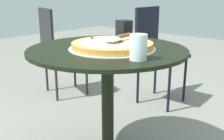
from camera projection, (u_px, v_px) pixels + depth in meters
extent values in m
cylinder|color=black|center=(107.00, 49.00, 1.44)|extent=(0.87, 0.87, 0.02)
cylinder|color=black|center=(108.00, 109.00, 1.54)|extent=(0.07, 0.07, 0.69)
cylinder|color=silver|center=(112.00, 48.00, 1.41)|extent=(0.47, 0.47, 0.00)
cylinder|color=gold|center=(112.00, 45.00, 1.40)|extent=(0.43, 0.43, 0.03)
cylinder|color=beige|center=(112.00, 42.00, 1.40)|extent=(0.37, 0.37, 0.00)
sphere|color=silver|center=(108.00, 40.00, 1.43)|extent=(0.01, 0.01, 0.01)
sphere|color=#38742D|center=(121.00, 39.00, 1.46)|extent=(0.02, 0.02, 0.02)
sphere|color=#247328|center=(92.00, 38.00, 1.48)|extent=(0.02, 0.02, 0.02)
sphere|color=#F5E6CF|center=(120.00, 37.00, 1.54)|extent=(0.01, 0.01, 0.01)
sphere|color=#F4E0C6|center=(120.00, 40.00, 1.43)|extent=(0.02, 0.02, 0.02)
sphere|color=#28702B|center=(121.00, 41.00, 1.39)|extent=(0.02, 0.02, 0.02)
sphere|color=#F2E2CC|center=(127.00, 45.00, 1.28)|extent=(0.02, 0.02, 0.02)
cube|color=silver|center=(113.00, 39.00, 1.37)|extent=(0.11, 0.09, 0.00)
cube|color=brown|center=(124.00, 36.00, 1.44)|extent=(0.11, 0.03, 0.02)
cylinder|color=white|center=(138.00, 47.00, 1.16)|extent=(0.08, 0.08, 0.11)
cube|color=black|center=(124.00, 29.00, 1.70)|extent=(0.10, 0.11, 0.12)
cube|color=#242527|center=(65.00, 50.00, 2.67)|extent=(0.48, 0.48, 0.03)
cube|color=#242527|center=(46.00, 30.00, 2.52)|extent=(0.14, 0.37, 0.40)
cylinder|color=#242527|center=(75.00, 67.00, 2.95)|extent=(0.02, 0.02, 0.44)
cylinder|color=#242527|center=(87.00, 74.00, 2.68)|extent=(0.02, 0.02, 0.44)
cylinder|color=#242527|center=(46.00, 71.00, 2.79)|extent=(0.02, 0.02, 0.44)
cylinder|color=#242527|center=(56.00, 79.00, 2.52)|extent=(0.02, 0.02, 0.44)
cube|color=black|center=(163.00, 57.00, 2.43)|extent=(0.40, 0.40, 0.03)
cube|color=black|center=(147.00, 30.00, 2.48)|extent=(0.38, 0.04, 0.43)
cylinder|color=black|center=(185.00, 80.00, 2.52)|extent=(0.02, 0.02, 0.44)
cylinder|color=black|center=(169.00, 89.00, 2.28)|extent=(0.02, 0.02, 0.44)
cylinder|color=black|center=(155.00, 73.00, 2.71)|extent=(0.02, 0.02, 0.44)
cylinder|color=black|center=(138.00, 81.00, 2.47)|extent=(0.02, 0.02, 0.44)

